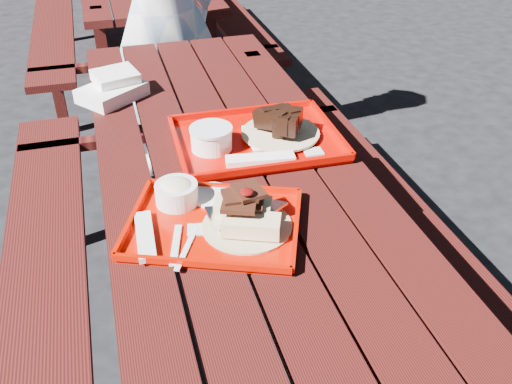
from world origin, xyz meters
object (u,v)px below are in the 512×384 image
near_tray (215,213)px  person (162,9)px  picnic_table_near (242,239)px  far_tray (254,137)px

near_tray → person: 1.59m
picnic_table_near → person: person is taller
picnic_table_near → far_tray: bearing=64.8°
near_tray → person: bearing=86.3°
picnic_table_near → near_tray: (-0.11, -0.15, 0.22)m
picnic_table_near → person: bearing=90.2°
picnic_table_near → near_tray: near_tray is taller
far_tray → near_tray: bearing=-119.4°
far_tray → person: 1.24m
person → far_tray: bearing=77.6°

